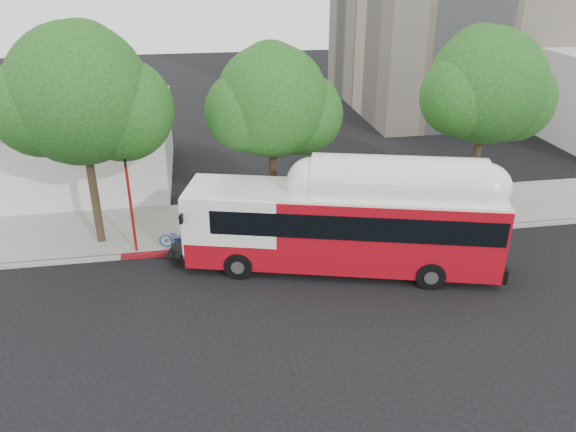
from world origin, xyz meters
name	(u,v)px	position (x,y,z in m)	size (l,w,h in m)	color
ground	(321,290)	(0.00, 0.00, 0.00)	(120.00, 120.00, 0.00)	black
sidewalk	(292,219)	(0.00, 6.50, 0.07)	(60.00, 5.00, 0.15)	gray
curb_strip	(302,243)	(0.00, 3.90, 0.07)	(60.00, 0.30, 0.15)	gray
red_curb_segment	(236,248)	(-3.00, 3.90, 0.08)	(10.00, 0.32, 0.16)	maroon
street_tree_left	(92,99)	(-8.53, 5.56, 6.60)	(6.67, 5.80, 9.74)	#2D2116
street_tree_mid	(281,105)	(-0.59, 6.06, 5.91)	(5.75, 5.00, 8.62)	#2D2116
street_tree_right	(494,90)	(9.44, 5.86, 6.26)	(6.21, 5.40, 9.18)	#2D2116
low_commercial_bldg	(24,147)	(-14.00, 14.00, 2.15)	(16.20, 10.20, 4.25)	silver
transit_bus	(344,228)	(1.27, 1.55, 1.87)	(13.67, 5.99, 4.00)	#9D0A15
signal_pole	(131,207)	(-7.36, 4.26, 2.23)	(0.12, 0.41, 4.35)	#B11214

